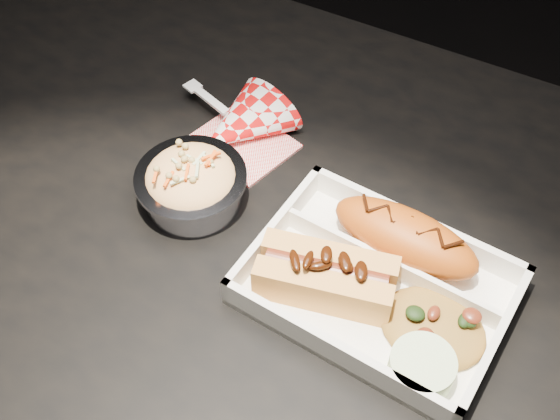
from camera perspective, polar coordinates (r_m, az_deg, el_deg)
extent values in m
cube|color=black|center=(0.75, 1.87, -4.77)|extent=(1.20, 0.80, 0.03)
cylinder|color=black|center=(1.43, -11.82, 5.93)|extent=(0.05, 0.05, 0.72)
cube|color=white|center=(0.71, 7.80, -6.74)|extent=(0.26, 0.20, 0.01)
cube|color=white|center=(0.75, 10.95, -1.36)|extent=(0.25, 0.03, 0.04)
cube|color=white|center=(0.66, 4.43, -11.44)|extent=(0.25, 0.03, 0.04)
cube|color=white|center=(0.73, -0.46, -1.85)|extent=(0.02, 0.18, 0.04)
cube|color=white|center=(0.69, 16.97, -10.43)|extent=(0.02, 0.18, 0.04)
cube|color=white|center=(0.72, 8.84, -4.73)|extent=(0.23, 0.02, 0.03)
ellipsoid|color=#B64F12|center=(0.72, 10.14, -2.19)|extent=(0.16, 0.07, 0.05)
cube|color=#E9A24F|center=(0.68, 3.42, -6.62)|extent=(0.14, 0.05, 0.04)
cube|color=#E9A24F|center=(0.70, 4.06, -4.34)|extent=(0.14, 0.05, 0.04)
cylinder|color=maroon|center=(0.68, 3.79, -5.05)|extent=(0.12, 0.05, 0.03)
ellipsoid|color=#AB7931|center=(0.68, 12.46, -8.84)|extent=(0.11, 0.09, 0.03)
cylinder|color=beige|center=(0.66, 11.41, -12.51)|extent=(0.06, 0.06, 0.03)
cylinder|color=silver|center=(0.77, -7.14, 1.72)|extent=(0.11, 0.11, 0.04)
cylinder|color=silver|center=(0.76, -7.28, 2.66)|extent=(0.12, 0.12, 0.01)
ellipsoid|color=beige|center=(0.76, -7.28, 2.66)|extent=(0.10, 0.10, 0.04)
cube|color=red|center=(0.84, -2.97, 5.47)|extent=(0.13, 0.12, 0.00)
cone|color=red|center=(0.84, -3.26, 6.88)|extent=(0.13, 0.14, 0.10)
cube|color=white|center=(0.87, -5.66, 8.87)|extent=(0.06, 0.03, 0.00)
cube|color=white|center=(0.89, -7.11, 9.95)|extent=(0.02, 0.02, 0.00)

